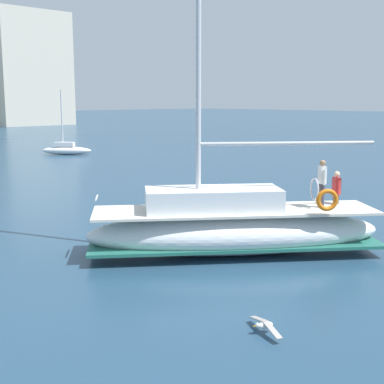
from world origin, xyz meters
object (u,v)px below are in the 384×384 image
at_px(moored_sloop_far, 66,149).
at_px(mooring_buoy, 261,208).
at_px(main_sailboat, 232,226).
at_px(seagull, 265,325).

height_order(moored_sloop_far, mooring_buoy, moored_sloop_far).
distance_m(main_sailboat, seagull, 6.16).
height_order(seagull, mooring_buoy, mooring_buoy).
bearing_deg(mooring_buoy, main_sailboat, -149.73).
bearing_deg(seagull, mooring_buoy, 38.92).
xyz_separation_m(seagull, mooring_buoy, (9.76, 7.88, 0.05)).
bearing_deg(moored_sloop_far, main_sailboat, -112.31).
bearing_deg(main_sailboat, moored_sloop_far, 67.69).
relative_size(moored_sloop_far, seagull, 4.90).
bearing_deg(seagull, moored_sloop_far, 64.79).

